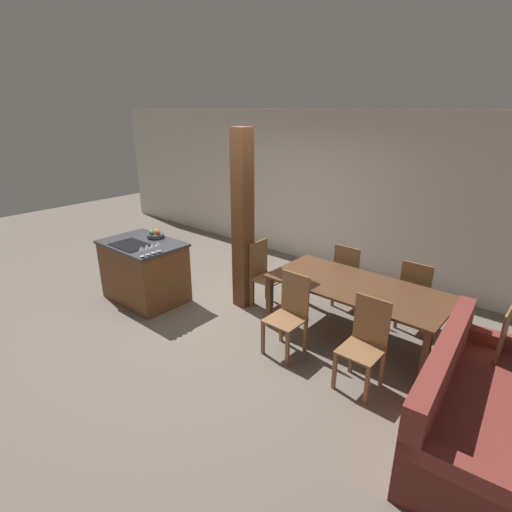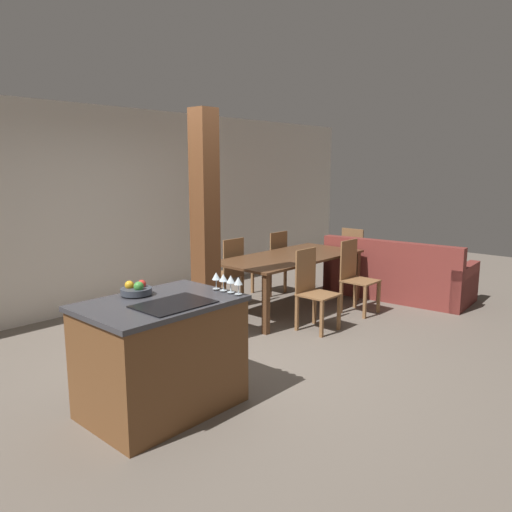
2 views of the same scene
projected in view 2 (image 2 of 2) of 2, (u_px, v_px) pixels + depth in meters
name	position (u px, v px, depth m)	size (l,w,h in m)	color
ground_plane	(231.00, 359.00, 5.04)	(16.00, 16.00, 0.00)	#665B51
wall_back	(87.00, 210.00, 6.55)	(11.20, 0.08, 2.70)	silver
kitchen_island	(161.00, 355.00, 3.92)	(1.20, 0.84, 0.91)	brown
fruit_bowl	(136.00, 289.00, 3.99)	(0.25, 0.25, 0.11)	#383D47
wine_glass_near	(238.00, 281.00, 3.97)	(0.07, 0.07, 0.14)	silver
wine_glass_middle	(231.00, 280.00, 4.03)	(0.07, 0.07, 0.14)	silver
wine_glass_far	(223.00, 278.00, 4.09)	(0.07, 0.07, 0.14)	silver
wine_glass_end	(216.00, 277.00, 4.14)	(0.07, 0.07, 0.14)	silver
dining_table	(291.00, 262.00, 6.67)	(2.11, 0.99, 0.74)	#51331E
dining_chair_near_left	(313.00, 289.00, 5.88)	(0.40, 0.40, 0.96)	brown
dining_chair_near_right	(355.00, 276.00, 6.57)	(0.40, 0.40, 0.96)	brown
dining_chair_far_left	(228.00, 272.00, 6.82)	(0.40, 0.40, 0.96)	brown
dining_chair_far_right	(273.00, 262.00, 7.51)	(0.40, 0.40, 0.96)	brown
dining_chair_head_end	(212.00, 294.00, 5.65)	(0.40, 0.40, 0.96)	brown
dining_chair_foot_end	(348.00, 259.00, 7.74)	(0.40, 0.40, 0.96)	brown
couch	(397.00, 278.00, 7.36)	(1.09, 2.11, 0.87)	maroon
timber_post	(205.00, 231.00, 5.22)	(0.23, 0.23, 2.50)	brown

